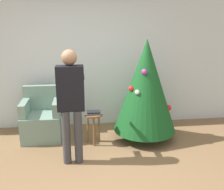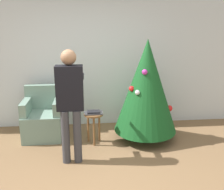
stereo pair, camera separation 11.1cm
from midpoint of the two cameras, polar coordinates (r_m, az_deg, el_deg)
The scene contains 8 objects.
ground_plane at distance 3.57m, azimuth -5.25°, elevation -19.59°, with size 14.00×14.00×0.00m, color brown.
wall_back at distance 5.20m, azimuth -6.56°, elevation 7.78°, with size 8.00×0.06×2.70m.
christmas_tree at distance 4.58m, azimuth 6.66°, elevation 1.95°, with size 1.10×1.10×1.79m.
armchair at distance 4.96m, azimuth -15.54°, elevation -5.10°, with size 0.68×0.69×0.92m.
person_standing at distance 3.81m, azimuth -9.79°, elevation -0.54°, with size 0.41×0.57×1.69m.
side_stool at distance 4.54m, azimuth -4.78°, elevation -5.49°, with size 0.33×0.33×0.54m.
laptop at distance 4.49m, azimuth -4.81°, elevation -3.95°, with size 0.31×0.20×0.02m.
book at distance 4.48m, azimuth -4.82°, elevation -3.69°, with size 0.21×0.15×0.02m.
Camera 1 is at (-0.11, -2.91, 2.07)m, focal length 42.00 mm.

